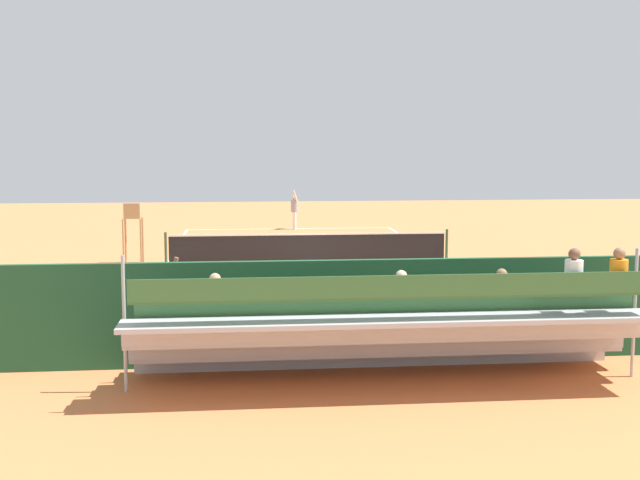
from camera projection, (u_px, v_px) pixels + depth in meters
name	position (u px, v px, depth m)	size (l,w,h in m)	color
ground_plane	(309.00, 260.00, 29.75)	(60.00, 60.00, 0.00)	#D17542
court_line_markings	(309.00, 260.00, 29.78)	(10.10, 22.20, 0.01)	white
tennis_net	(309.00, 246.00, 29.69)	(10.30, 0.10, 1.07)	black
backdrop_wall	(373.00, 311.00, 15.80)	(18.00, 0.16, 2.00)	#1E4C2D
bleacher_stand	(389.00, 330.00, 14.47)	(9.06, 2.40, 2.48)	#B2B2B7
umpire_chair	(133.00, 227.00, 28.68)	(0.67, 0.67, 2.14)	#A88456
courtside_bench	(516.00, 322.00, 16.89)	(1.80, 0.40, 0.93)	#33383D
equipment_bag	(417.00, 344.00, 16.59)	(0.90, 0.36, 0.36)	#B22D2D
tennis_player	(294.00, 209.00, 40.31)	(0.39, 0.54, 1.93)	white
tennis_racket	(281.00, 229.00, 40.58)	(0.44, 0.56, 0.03)	black
tennis_ball_near	(270.00, 231.00, 39.07)	(0.07, 0.07, 0.07)	#CCDB33
tennis_ball_far	(338.00, 235.00, 37.37)	(0.07, 0.07, 0.07)	#CCDB33
line_judge	(172.00, 303.00, 16.46)	(0.38, 0.54, 1.93)	#232328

